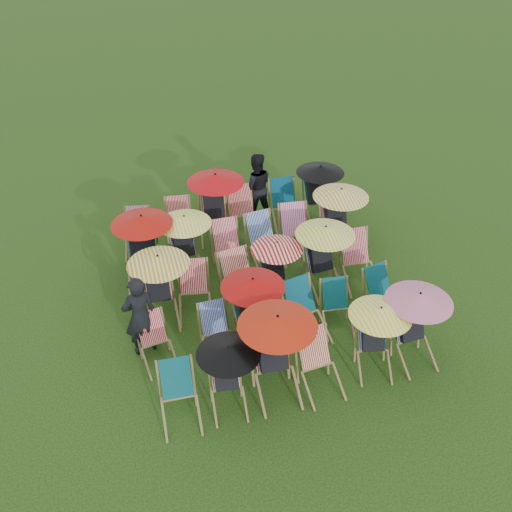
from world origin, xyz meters
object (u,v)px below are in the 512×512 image
object	(u,v)px
person_left	(140,316)
person_rear	(256,187)
deckchair_0	(179,398)
deckchair_29	(319,192)
deckchair_5	(415,326)

from	to	relation	value
person_left	person_rear	distance (m)	4.71
deckchair_0	deckchair_29	distance (m)	6.28
deckchair_29	person_rear	world-z (taller)	person_rear
deckchair_0	person_rear	distance (m)	5.86
deckchair_0	deckchair_29	xyz separation A→B (m)	(4.08, 4.76, 0.23)
deckchair_29	person_left	bearing A→B (deg)	-143.14
deckchair_0	person_left	xyz separation A→B (m)	(-0.34, 1.60, 0.34)
deckchair_5	person_rear	xyz separation A→B (m)	(-1.27, 5.01, 0.12)
deckchair_0	person_rear	xyz separation A→B (m)	(2.71, 5.18, 0.36)
deckchair_0	person_left	world-z (taller)	person_left
person_left	person_rear	bearing A→B (deg)	-141.13
person_rear	deckchair_5	bearing A→B (deg)	111.00
deckchair_5	deckchair_0	bearing A→B (deg)	178.82
person_left	person_rear	size ratio (longest dim) A/B	0.98
deckchair_0	deckchair_29	size ratio (longest dim) A/B	0.70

